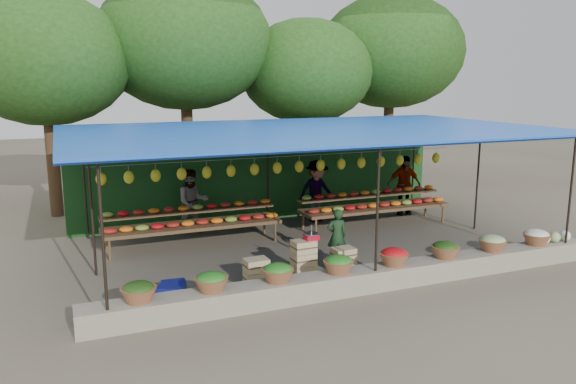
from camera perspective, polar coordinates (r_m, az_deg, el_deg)
name	(u,v)px	position (r m, az deg, el deg)	size (l,w,h in m)	color
ground	(311,249)	(13.27, 2.34, -5.78)	(60.00, 60.00, 0.00)	brown
stone_curb	(371,278)	(10.90, 8.43, -8.66)	(10.60, 0.55, 0.40)	slate
stall_canopy	(311,135)	(12.80, 2.32, 5.85)	(10.80, 6.60, 2.82)	black
produce_baskets	(367,261)	(10.73, 8.03, -6.91)	(8.98, 0.58, 0.34)	brown
netting_backdrop	(265,176)	(15.83, -2.37, 1.68)	(10.60, 0.06, 2.50)	#1B4E1D
tree_row	(247,54)	(18.56, -4.15, 13.78)	(16.51, 5.50, 7.12)	#312112
fruit_table_left	(193,221)	(13.58, -9.67, -2.87)	(4.21, 0.95, 0.93)	#513B20
fruit_table_right	(374,203)	(15.41, 8.76, -1.15)	(4.21, 0.95, 0.93)	#513B20
crate_counter	(302,263)	(11.32, 1.45, -7.18)	(2.37, 0.36, 0.77)	tan
weighing_scale	(311,236)	(11.24, 2.38, -4.49)	(0.28, 0.28, 0.30)	red
vendor_seated	(337,236)	(12.20, 4.97, -4.46)	(0.43, 0.28, 1.19)	#19371B
customer_left	(193,202)	(14.58, -9.67, -0.98)	(0.81, 0.63, 1.67)	slate
customer_mid	(317,191)	(15.58, 2.93, 0.09)	(1.12, 0.64, 1.73)	slate
customer_right	(404,185)	(16.76, 11.68, 0.68)	(1.02, 0.43, 1.74)	slate
blue_crate_front	(172,293)	(10.44, -11.71, -10.03)	(0.47, 0.34, 0.28)	navy
blue_crate_back	(174,288)	(10.69, -11.53, -9.56)	(0.44, 0.32, 0.26)	navy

